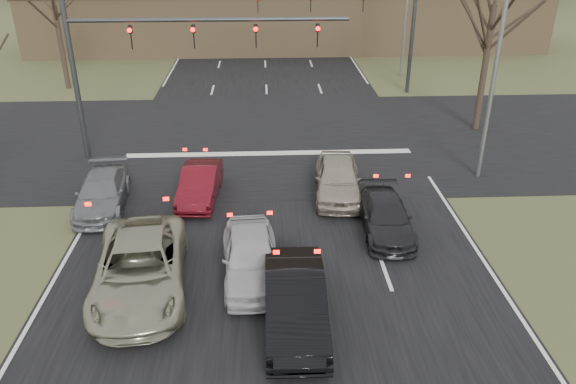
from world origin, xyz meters
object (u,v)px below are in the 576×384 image
at_px(mast_arm_near, 147,47).
at_px(mast_arm_far, 368,11).
at_px(car_silver_ahead, 338,178).
at_px(car_silver_suv, 140,268).
at_px(streetlight_right_near, 494,46).
at_px(car_white_sedan, 251,256).
at_px(car_black_hatch, 295,301).
at_px(car_red_ahead, 200,184).
at_px(car_charcoal_sedan, 386,217).
at_px(building, 287,14).
at_px(car_grey_ahead, 102,193).

height_order(mast_arm_near, mast_arm_far, same).
bearing_deg(car_silver_ahead, car_silver_suv, -132.34).
bearing_deg(streetlight_right_near, car_white_sedan, -143.44).
distance_m(car_black_hatch, car_red_ahead, 8.51).
bearing_deg(car_black_hatch, car_red_ahead, 113.31).
relative_size(car_silver_suv, car_white_sedan, 1.32).
distance_m(streetlight_right_near, car_silver_suv, 15.69).
bearing_deg(mast_arm_near, car_charcoal_sedan, -39.27).
relative_size(building, car_red_ahead, 10.77).
bearing_deg(car_silver_suv, car_black_hatch, -27.44).
bearing_deg(car_silver_ahead, mast_arm_far, 81.46).
relative_size(streetlight_right_near, car_silver_ahead, 2.25).
distance_m(car_charcoal_sedan, car_red_ahead, 7.43).
xyz_separation_m(mast_arm_near, car_silver_ahead, (7.90, -4.53, -4.32)).
xyz_separation_m(car_silver_suv, car_black_hatch, (4.50, -1.77, -0.03)).
xyz_separation_m(streetlight_right_near, car_grey_ahead, (-15.32, -2.16, -4.95)).
bearing_deg(car_silver_ahead, car_red_ahead, -174.34).
relative_size(car_grey_ahead, car_red_ahead, 1.11).
bearing_deg(streetlight_right_near, car_grey_ahead, -171.98).
relative_size(mast_arm_far, car_red_ahead, 2.83).
distance_m(streetlight_right_near, car_charcoal_sedan, 8.30).
height_order(car_red_ahead, car_silver_ahead, car_silver_ahead).
bearing_deg(car_silver_ahead, building, 96.36).
bearing_deg(car_white_sedan, car_red_ahead, 107.11).
xyz_separation_m(mast_arm_far, car_grey_ahead, (-12.68, -15.16, -4.38)).
height_order(car_white_sedan, car_red_ahead, car_white_sedan).
xyz_separation_m(car_silver_suv, car_silver_ahead, (6.67, 6.13, -0.04)).
bearing_deg(car_white_sedan, building, 81.96).
relative_size(car_white_sedan, car_grey_ahead, 0.99).
distance_m(car_red_ahead, car_silver_ahead, 5.48).
relative_size(mast_arm_far, car_silver_ahead, 2.50).
height_order(car_silver_suv, car_charcoal_sedan, car_silver_suv).
distance_m(mast_arm_near, car_black_hatch, 14.35).
height_order(car_silver_suv, car_white_sedan, car_silver_suv).
bearing_deg(car_grey_ahead, car_red_ahead, 3.93).
xyz_separation_m(mast_arm_far, car_silver_ahead, (-3.52, -14.53, -4.26)).
xyz_separation_m(car_red_ahead, car_silver_ahead, (5.48, 0.06, 0.11)).
height_order(building, car_grey_ahead, building).
bearing_deg(car_silver_ahead, car_charcoal_sedan, -61.06).
bearing_deg(car_silver_suv, car_silver_ahead, 36.59).
relative_size(car_white_sedan, car_charcoal_sedan, 1.06).
distance_m(streetlight_right_near, car_grey_ahead, 16.25).
bearing_deg(car_silver_suv, car_red_ahead, 72.95).
height_order(car_white_sedan, car_grey_ahead, car_white_sedan).
xyz_separation_m(mast_arm_far, car_white_sedan, (-6.92, -20.09, -4.28)).
xyz_separation_m(car_black_hatch, car_silver_ahead, (2.17, 7.90, -0.01)).
bearing_deg(car_silver_suv, car_charcoal_sedan, 15.27).
xyz_separation_m(mast_arm_far, car_charcoal_sedan, (-2.18, -17.55, -4.42)).
bearing_deg(car_charcoal_sedan, car_white_sedan, -149.72).
xyz_separation_m(building, car_silver_ahead, (0.67, -29.53, -1.91)).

